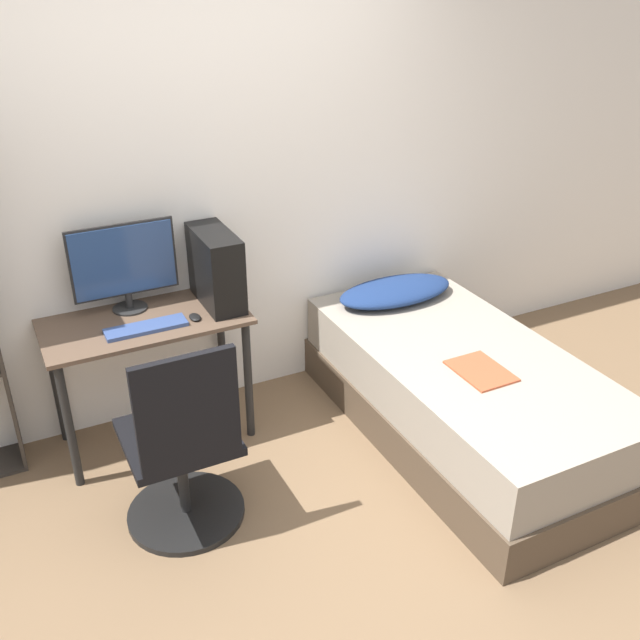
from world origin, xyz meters
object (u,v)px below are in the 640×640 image
at_px(office_chair, 184,459).
at_px(monitor, 124,264).
at_px(bed, 463,394).
at_px(keyboard, 146,327).
at_px(pc_tower, 216,268).

distance_m(office_chair, monitor, 1.07).
height_order(office_chair, bed, office_chair).
height_order(keyboard, pc_tower, pc_tower).
relative_size(office_chair, bed, 0.51).
height_order(monitor, pc_tower, monitor).
bearing_deg(office_chair, bed, 0.53).
bearing_deg(monitor, office_chair, -90.85).
relative_size(bed, pc_tower, 4.56).
xyz_separation_m(office_chair, keyboard, (0.03, 0.63, 0.36)).
relative_size(office_chair, monitor, 1.84).
bearing_deg(keyboard, bed, -21.84).
bearing_deg(pc_tower, monitor, 163.28).
relative_size(monitor, pc_tower, 1.26).
bearing_deg(bed, pc_tower, 146.11).
xyz_separation_m(office_chair, bed, (1.56, 0.01, -0.12)).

